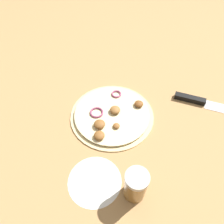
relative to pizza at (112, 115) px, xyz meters
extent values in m
plane|color=tan|center=(0.00, 0.00, -0.01)|extent=(3.00, 3.00, 0.00)
cylinder|color=beige|center=(0.00, 0.00, 0.00)|extent=(0.26, 0.26, 0.01)
cylinder|color=beige|center=(0.00, 0.00, 0.00)|extent=(0.24, 0.24, 0.00)
torus|color=#934266|center=(0.02, -0.04, 0.01)|extent=(0.04, 0.04, 0.01)
ellipsoid|color=#996633|center=(-0.01, 0.01, 0.01)|extent=(0.03, 0.03, 0.02)
torus|color=#A34C70|center=(-0.08, -0.02, 0.01)|extent=(0.03, 0.03, 0.01)
ellipsoid|color=brown|center=(0.04, 0.03, 0.01)|extent=(0.02, 0.02, 0.01)
ellipsoid|color=brown|center=(-0.07, 0.06, 0.01)|extent=(0.03, 0.03, 0.01)
ellipsoid|color=brown|center=(0.06, -0.01, 0.01)|extent=(0.03, 0.03, 0.02)
ellipsoid|color=brown|center=(0.09, 0.01, 0.01)|extent=(0.03, 0.03, 0.02)
cube|color=black|center=(-0.17, 0.20, 0.00)|extent=(0.03, 0.10, 0.02)
cylinder|color=olive|center=(0.19, 0.16, 0.04)|extent=(0.05, 0.05, 0.09)
cylinder|color=beige|center=(0.19, 0.16, 0.08)|extent=(0.05, 0.05, 0.01)
cylinder|color=white|center=(0.21, 0.05, -0.01)|extent=(0.14, 0.14, 0.00)
camera|label=1|loc=(0.38, 0.19, 0.54)|focal=35.00mm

